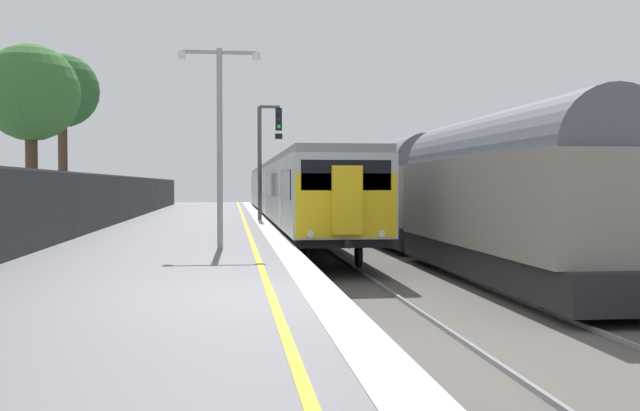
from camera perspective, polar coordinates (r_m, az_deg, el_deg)
name	(u,v)px	position (r m, az deg, el deg)	size (l,w,h in m)	color
ground	(474,333)	(11.25, 11.81, -9.59)	(17.40, 110.00, 1.21)	slate
commuter_train_at_platform	(287,190)	(39.64, -2.54, 1.19)	(2.83, 41.31, 3.81)	#B7B7BC
freight_train_adjacent_track	(366,188)	(38.74, 3.54, 1.34)	(2.60, 52.11, 4.37)	#232326
signal_gantry	(266,149)	(32.89, -4.22, 4.41)	(1.10, 0.24, 5.08)	#47474C
platform_lamp_mid	(220,129)	(18.24, -7.76, 5.90)	(2.00, 0.20, 4.89)	#93999E
background_tree_left	(31,96)	(23.99, -21.45, 7.87)	(2.90, 2.90, 5.78)	#473323
background_tree_centre	(63,94)	(33.75, -19.26, 8.11)	(3.13, 3.13, 7.16)	#473323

